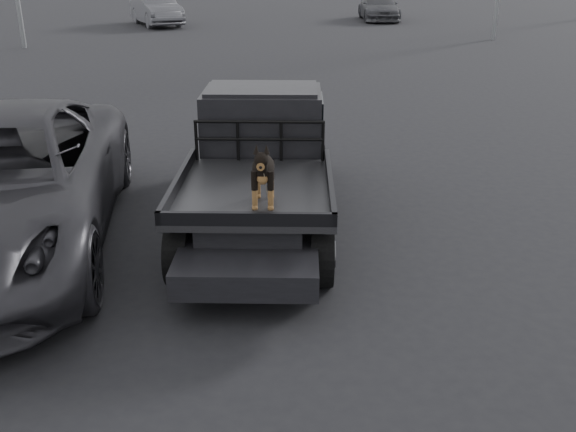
# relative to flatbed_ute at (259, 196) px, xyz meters

# --- Properties ---
(ground) EXTENTS (120.00, 120.00, 0.00)m
(ground) POSITION_rel_flatbed_ute_xyz_m (0.46, -2.30, -0.46)
(ground) COLOR black
(ground) RESTS_ON ground
(flatbed_ute) EXTENTS (2.00, 5.40, 0.92)m
(flatbed_ute) POSITION_rel_flatbed_ute_xyz_m (0.00, 0.00, 0.00)
(flatbed_ute) COLOR black
(flatbed_ute) RESTS_ON ground
(ute_cab) EXTENTS (1.72, 1.30, 0.88)m
(ute_cab) POSITION_rel_flatbed_ute_xyz_m (-0.00, 0.95, 0.90)
(ute_cab) COLOR black
(ute_cab) RESTS_ON flatbed_ute
(headache_rack) EXTENTS (1.80, 0.08, 0.55)m
(headache_rack) POSITION_rel_flatbed_ute_xyz_m (-0.00, 0.20, 0.74)
(headache_rack) COLOR black
(headache_rack) RESTS_ON flatbed_ute
(dog) EXTENTS (0.32, 0.60, 0.74)m
(dog) POSITION_rel_flatbed_ute_xyz_m (0.15, -1.46, 0.83)
(dog) COLOR black
(dog) RESTS_ON flatbed_ute
(distant_car_a) EXTENTS (3.75, 5.22, 1.64)m
(distant_car_a) POSITION_rel_flatbed_ute_xyz_m (-7.13, 26.79, 0.36)
(distant_car_a) COLOR #505056
(distant_car_a) RESTS_ON ground
(distant_car_b) EXTENTS (2.12, 4.89, 1.40)m
(distant_car_b) POSITION_rel_flatbed_ute_xyz_m (4.91, 29.79, 0.24)
(distant_car_b) COLOR #424347
(distant_car_b) RESTS_ON ground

